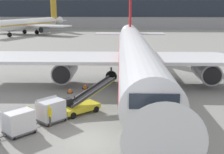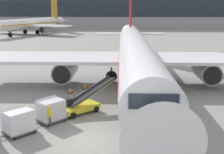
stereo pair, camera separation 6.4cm
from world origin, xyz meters
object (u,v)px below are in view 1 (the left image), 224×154
object	(u,v)px
baggage_cart_lead	(51,110)
safety_cone_engine_keepout	(85,86)
belt_loader	(82,103)
safety_cone_wingtip	(70,90)
safety_cone_nose_mark	(81,94)
parked_airplane	(135,54)
ground_crew_by_loader	(49,114)
distant_airplane	(29,24)
baggage_cart_second	(18,121)
ground_crew_by_carts	(29,115)

from	to	relation	value
baggage_cart_lead	safety_cone_engine_keepout	distance (m)	9.97
belt_loader	safety_cone_wingtip	xyz separation A→B (m)	(-2.19, 5.87, -0.52)
safety_cone_wingtip	safety_cone_engine_keepout	bearing A→B (deg)	51.74
safety_cone_nose_mark	baggage_cart_lead	bearing A→B (deg)	-102.45
parked_airplane	ground_crew_by_loader	distance (m)	15.00
distant_airplane	belt_loader	bearing A→B (deg)	-68.62
baggage_cart_second	safety_cone_nose_mark	xyz separation A→B (m)	(3.19, 9.02, -0.69)
baggage_cart_second	safety_cone_engine_keepout	xyz separation A→B (m)	(3.10, 12.30, -0.66)
parked_airplane	safety_cone_wingtip	xyz separation A→B (m)	(-6.95, -4.01, -3.31)
ground_crew_by_carts	safety_cone_wingtip	distance (m)	9.52
baggage_cart_lead	safety_cone_wingtip	xyz separation A→B (m)	(-0.02, 8.11, -0.70)
safety_cone_wingtip	distant_airplane	size ratio (longest dim) A/B	0.02
ground_crew_by_carts	safety_cone_engine_keepout	bearing A→B (deg)	76.40
ground_crew_by_carts	baggage_cart_lead	bearing A→B (deg)	44.08
belt_loader	ground_crew_by_carts	size ratio (longest dim) A/B	2.75
safety_cone_nose_mark	belt_loader	bearing A→B (deg)	-80.51
baggage_cart_lead	baggage_cart_second	distance (m)	3.00
belt_loader	parked_airplane	bearing A→B (deg)	64.27
belt_loader	safety_cone_nose_mark	world-z (taller)	belt_loader
ground_crew_by_carts	parked_airplane	bearing A→B (deg)	58.34
parked_airplane	safety_cone_wingtip	world-z (taller)	parked_airplane
parked_airplane	baggage_cart_lead	world-z (taller)	parked_airplane
parked_airplane	distant_airplane	distance (m)	69.84
ground_crew_by_carts	safety_cone_nose_mark	distance (m)	8.37
ground_crew_by_carts	safety_cone_wingtip	bearing A→B (deg)	82.00
baggage_cart_lead	safety_cone_nose_mark	xyz separation A→B (m)	(1.45, 6.57, -0.69)
baggage_cart_second	safety_cone_nose_mark	size ratio (longest dim) A/B	4.06
belt_loader	safety_cone_engine_keepout	world-z (taller)	belt_loader
safety_cone_wingtip	parked_airplane	bearing A→B (deg)	30.00
ground_crew_by_loader	safety_cone_nose_mark	size ratio (longest dim) A/B	2.74
belt_loader	distant_airplane	size ratio (longest dim) A/B	0.13
belt_loader	ground_crew_by_carts	distance (m)	4.99
belt_loader	baggage_cart_second	size ratio (longest dim) A/B	1.85
parked_airplane	belt_loader	size ratio (longest dim) A/B	9.82
ground_crew_by_loader	ground_crew_by_carts	distance (m)	1.52
parked_airplane	safety_cone_engine_keepout	world-z (taller)	parked_airplane
baggage_cart_lead	ground_crew_by_loader	distance (m)	1.00
baggage_cart_second	distant_airplane	xyz separation A→B (m)	(-24.09, 76.24, 2.36)
baggage_cart_lead	belt_loader	bearing A→B (deg)	45.88
safety_cone_engine_keepout	safety_cone_wingtip	distance (m)	2.22
baggage_cart_second	belt_loader	bearing A→B (deg)	50.16
parked_airplane	safety_cone_wingtip	distance (m)	8.68
belt_loader	baggage_cart_second	bearing A→B (deg)	-129.84
baggage_cart_second	distant_airplane	size ratio (longest dim) A/B	0.07
safety_cone_nose_mark	ground_crew_by_loader	bearing A→B (deg)	-99.76
parked_airplane	safety_cone_wingtip	size ratio (longest dim) A/B	75.38
safety_cone_engine_keepout	baggage_cart_lead	bearing A→B (deg)	-97.86
belt_loader	distant_airplane	bearing A→B (deg)	111.38
ground_crew_by_carts	safety_cone_wingtip	xyz separation A→B (m)	(1.32, 9.41, -0.70)
parked_airplane	distant_airplane	world-z (taller)	parked_airplane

